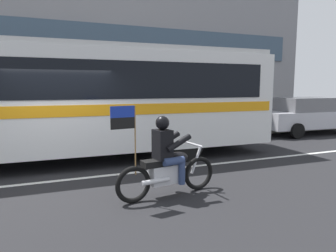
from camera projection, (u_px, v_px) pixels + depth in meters
ground_plane at (62, 173)px, 7.32m from camera, size 60.00×60.00×0.00m
sidewalk_curb at (57, 138)px, 12.01m from camera, size 28.00×3.80×0.15m
lane_center_stripe at (63, 180)px, 6.76m from camera, size 26.60×0.14×0.01m
transit_bus at (51, 95)px, 8.12m from camera, size 12.76×2.80×3.22m
motorcycle_with_rider at (167, 162)px, 5.70m from camera, size 2.18×0.70×1.78m
parked_sedan_curbside at (308, 115)px, 13.44m from camera, size 4.82×1.99×1.64m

